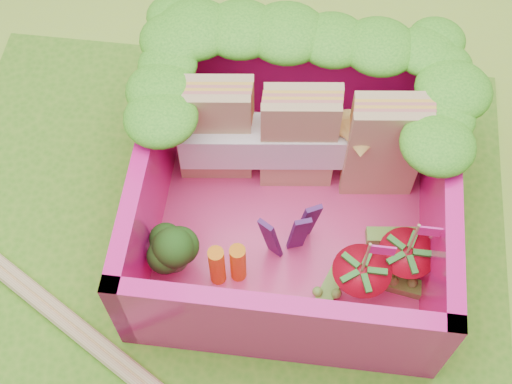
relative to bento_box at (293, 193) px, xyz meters
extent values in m
plane|color=#ACD83D|center=(-0.32, -0.32, -0.31)|extent=(14.00, 14.00, 0.00)
cube|color=#519B23|center=(-0.32, -0.32, -0.29)|extent=(2.60, 2.60, 0.03)
cube|color=#E63A7E|center=(0.00, 0.00, -0.25)|extent=(1.30, 1.30, 0.05)
cube|color=#EC1384|center=(0.00, 0.61, 0.00)|extent=(1.30, 0.07, 0.55)
cube|color=#EC1384|center=(0.00, -0.62, 0.00)|extent=(1.30, 0.07, 0.55)
cube|color=#EC1384|center=(-0.61, 0.00, 0.00)|extent=(0.07, 1.30, 0.55)
cube|color=#EC1384|center=(0.61, 0.00, 0.00)|extent=(0.07, 1.30, 0.55)
ellipsoid|color=#288B19|center=(-0.50, 0.58, 0.33)|extent=(0.30, 0.30, 0.11)
ellipsoid|color=#288B19|center=(-0.30, 0.58, 0.33)|extent=(0.30, 0.30, 0.11)
ellipsoid|color=#288B19|center=(-0.10, 0.58, 0.33)|extent=(0.30, 0.30, 0.11)
ellipsoid|color=#288B19|center=(0.10, 0.58, 0.33)|extent=(0.30, 0.30, 0.11)
ellipsoid|color=#288B19|center=(0.30, 0.58, 0.33)|extent=(0.30, 0.30, 0.11)
ellipsoid|color=#288B19|center=(0.50, 0.58, 0.33)|extent=(0.30, 0.30, 0.11)
ellipsoid|color=#288B19|center=(-0.58, 0.10, 0.33)|extent=(0.27, 0.27, 0.10)
ellipsoid|color=#288B19|center=(-0.58, 0.24, 0.33)|extent=(0.27, 0.27, 0.10)
ellipsoid|color=#288B19|center=(-0.58, 0.38, 0.33)|extent=(0.27, 0.27, 0.10)
ellipsoid|color=#288B19|center=(-0.58, 0.52, 0.33)|extent=(0.27, 0.27, 0.10)
ellipsoid|color=#288B19|center=(-0.58, 0.66, 0.33)|extent=(0.27, 0.27, 0.10)
ellipsoid|color=#288B19|center=(0.58, 0.10, 0.33)|extent=(0.27, 0.27, 0.10)
ellipsoid|color=#288B19|center=(0.58, 0.24, 0.33)|extent=(0.27, 0.27, 0.10)
ellipsoid|color=#288B19|center=(0.58, 0.38, 0.33)|extent=(0.27, 0.27, 0.10)
ellipsoid|color=#288B19|center=(0.58, 0.52, 0.33)|extent=(0.27, 0.27, 0.10)
ellipsoid|color=#288B19|center=(0.58, 0.66, 0.33)|extent=(0.27, 0.27, 0.10)
cube|color=tan|center=(-0.37, 0.24, 0.07)|extent=(0.34, 0.18, 0.58)
cube|color=tan|center=(0.00, 0.24, 0.07)|extent=(0.34, 0.18, 0.58)
cube|color=tan|center=(0.37, 0.24, 0.07)|extent=(0.34, 0.18, 0.58)
cube|color=white|center=(0.00, 0.24, 0.04)|extent=(1.06, 0.29, 0.20)
cylinder|color=#548E44|center=(-0.49, -0.27, -0.15)|extent=(0.12, 0.12, 0.15)
ellipsoid|color=#144713|center=(-0.49, -0.27, -0.01)|extent=(0.32, 0.32, 0.12)
cylinder|color=orange|center=(-0.29, -0.33, -0.10)|extent=(0.07, 0.07, 0.25)
cylinder|color=orange|center=(-0.20, -0.31, -0.10)|extent=(0.07, 0.07, 0.24)
cube|color=#4E1957|center=(-0.07, -0.21, -0.04)|extent=(0.07, 0.05, 0.38)
cube|color=#4E1957|center=(0.04, -0.18, -0.04)|extent=(0.07, 0.04, 0.38)
cube|color=#4E1957|center=(0.07, -0.11, -0.04)|extent=(0.07, 0.05, 0.38)
cone|color=red|center=(0.31, -0.33, -0.10)|extent=(0.24, 0.24, 0.24)
cylinder|color=tan|center=(0.31, -0.33, 0.14)|extent=(0.01, 0.01, 0.24)
cube|color=#EC279F|center=(0.36, -0.33, 0.22)|extent=(0.10, 0.01, 0.06)
cone|color=red|center=(0.49, -0.23, -0.11)|extent=(0.24, 0.24, 0.24)
cylinder|color=tan|center=(0.49, -0.23, 0.13)|extent=(0.01, 0.01, 0.24)
cube|color=#EC279F|center=(0.54, -0.23, 0.21)|extent=(0.10, 0.01, 0.06)
cube|color=#65B037|center=(0.50, -0.05, -0.20)|extent=(0.33, 0.11, 0.05)
cube|color=#65B037|center=(0.50, -0.28, -0.20)|extent=(0.33, 0.12, 0.05)
cube|color=#65B037|center=(0.18, -0.37, -0.20)|extent=(0.18, 0.32, 0.05)
cube|color=tan|center=(-1.27, -0.35, -0.25)|extent=(1.70, 1.02, 0.05)
camera|label=1|loc=(0.02, -1.54, 2.63)|focal=50.00mm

